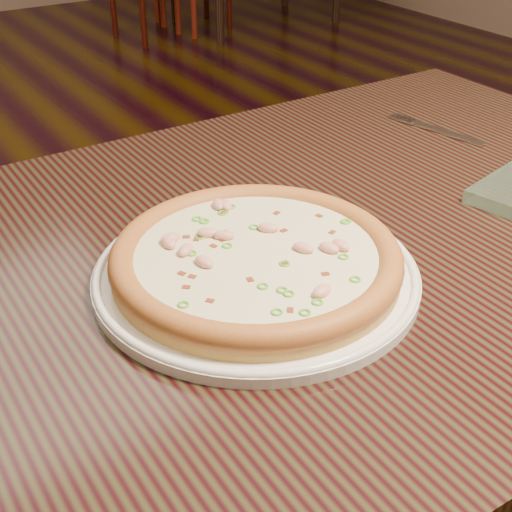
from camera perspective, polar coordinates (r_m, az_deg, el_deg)
hero_table at (r=0.93m, az=4.59°, el=-3.32°), size 1.20×0.80×0.75m
plate at (r=0.77m, az=0.00°, el=-1.34°), size 0.35×0.35×0.02m
pizza at (r=0.76m, az=-0.01°, el=-0.18°), size 0.31×0.31×0.03m
fork at (r=1.19m, az=14.44°, el=9.72°), size 0.05×0.18×0.00m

